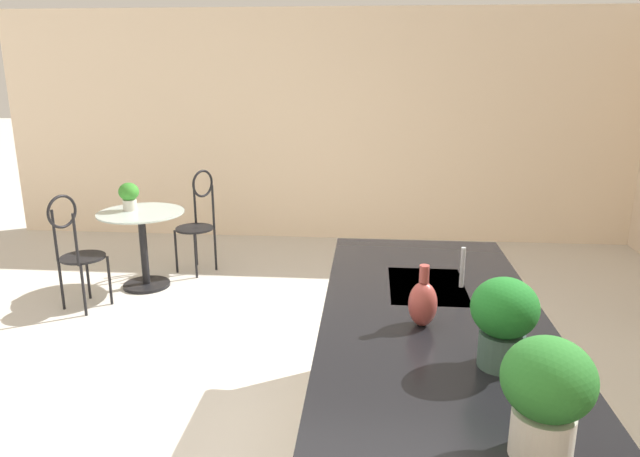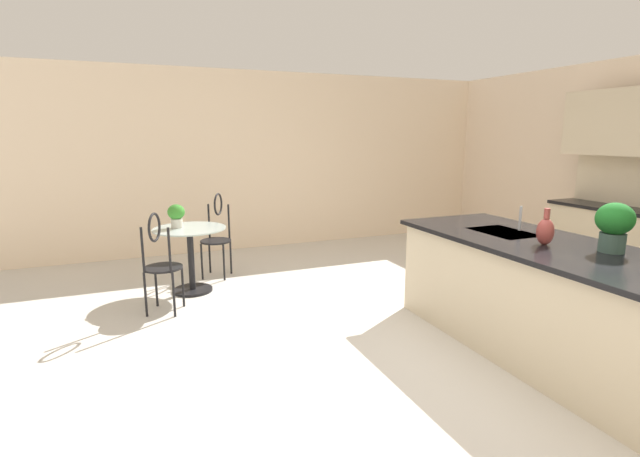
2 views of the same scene
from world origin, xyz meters
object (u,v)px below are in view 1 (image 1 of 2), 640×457
at_px(chair_by_island, 76,247).
at_px(potted_plant_counter_near, 504,317).
at_px(chair_near_window, 198,217).
at_px(potted_plant_on_table, 129,195).
at_px(bistro_table, 143,242).
at_px(vase_on_counter, 423,303).
at_px(potted_plant_counter_far, 547,391).

distance_m(chair_by_island, potted_plant_counter_near, 3.90).
relative_size(chair_near_window, potted_plant_on_table, 3.96).
relative_size(bistro_table, vase_on_counter, 2.78).
relative_size(bistro_table, chair_by_island, 0.77).
bearing_deg(potted_plant_counter_near, vase_on_counter, -141.82).
height_order(bistro_table, potted_plant_on_table, potted_plant_on_table).
bearing_deg(vase_on_counter, potted_plant_counter_far, 17.34).
bearing_deg(potted_plant_counter_near, chair_by_island, -128.75).
relative_size(chair_by_island, potted_plant_counter_far, 2.71).
xyz_separation_m(bistro_table, potted_plant_counter_far, (3.55, 2.66, 0.69)).
xyz_separation_m(potted_plant_counter_near, vase_on_counter, (-0.35, -0.28, -0.10)).
bearing_deg(potted_plant_on_table, chair_near_window, 131.27).
xyz_separation_m(bistro_table, potted_plant_on_table, (-0.06, -0.13, 0.44)).
height_order(bistro_table, chair_near_window, chair_near_window).
distance_m(potted_plant_counter_near, vase_on_counter, 0.46).
xyz_separation_m(bistro_table, chair_near_window, (-0.51, 0.39, 0.13)).
bearing_deg(chair_near_window, vase_on_counter, 32.26).
relative_size(potted_plant_counter_far, vase_on_counter, 1.34).
bearing_deg(potted_plant_counter_far, potted_plant_on_table, -142.33).
bearing_deg(vase_on_counter, potted_plant_on_table, -137.24).
relative_size(chair_by_island, potted_plant_counter_near, 2.86).
height_order(chair_by_island, potted_plant_on_table, chair_by_island).
height_order(chair_near_window, chair_by_island, same).
height_order(potted_plant_counter_far, vase_on_counter, potted_plant_counter_far).
bearing_deg(chair_by_island, potted_plant_counter_far, 45.48).
bearing_deg(potted_plant_on_table, chair_by_island, -19.62).
height_order(potted_plant_on_table, potted_plant_counter_far, potted_plant_counter_far).
bearing_deg(potted_plant_counter_near, chair_near_window, -147.11).
height_order(bistro_table, vase_on_counter, vase_on_counter).
bearing_deg(vase_on_counter, chair_near_window, -147.74).
distance_m(bistro_table, chair_near_window, 0.65).
bearing_deg(chair_by_island, potted_plant_on_table, 160.38).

